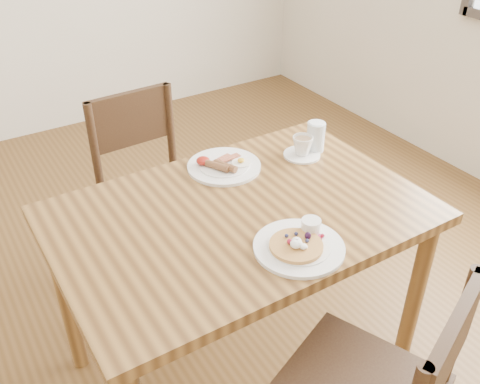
{
  "coord_description": "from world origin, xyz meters",
  "views": [
    {
      "loc": [
        -0.75,
        -1.2,
        1.75
      ],
      "look_at": [
        0.0,
        0.0,
        0.82
      ],
      "focal_mm": 40.0,
      "sensor_mm": 36.0,
      "label": 1
    }
  ],
  "objects_px": {
    "breakfast_plate": "(223,165)",
    "water_glass": "(316,137)",
    "chair_far": "(151,185)",
    "dining_table": "(240,234)",
    "teacup_saucer": "(302,148)",
    "pancake_plate": "(300,244)"
  },
  "relations": [
    {
      "from": "pancake_plate",
      "to": "water_glass",
      "type": "height_order",
      "value": "water_glass"
    },
    {
      "from": "dining_table",
      "to": "chair_far",
      "type": "height_order",
      "value": "chair_far"
    },
    {
      "from": "pancake_plate",
      "to": "water_glass",
      "type": "bearing_deg",
      "value": 47.12
    },
    {
      "from": "pancake_plate",
      "to": "teacup_saucer",
      "type": "bearing_deg",
      "value": 51.69
    },
    {
      "from": "chair_far",
      "to": "teacup_saucer",
      "type": "relative_size",
      "value": 6.29
    },
    {
      "from": "breakfast_plate",
      "to": "water_glass",
      "type": "height_order",
      "value": "water_glass"
    },
    {
      "from": "teacup_saucer",
      "to": "water_glass",
      "type": "xyz_separation_m",
      "value": [
        0.07,
        0.01,
        0.02
      ]
    },
    {
      "from": "water_glass",
      "to": "pancake_plate",
      "type": "bearing_deg",
      "value": -132.88
    },
    {
      "from": "dining_table",
      "to": "pancake_plate",
      "type": "relative_size",
      "value": 4.44
    },
    {
      "from": "chair_far",
      "to": "water_glass",
      "type": "bearing_deg",
      "value": 133.18
    },
    {
      "from": "dining_table",
      "to": "chair_far",
      "type": "bearing_deg",
      "value": 93.34
    },
    {
      "from": "water_glass",
      "to": "dining_table",
      "type": "bearing_deg",
      "value": -157.65
    },
    {
      "from": "dining_table",
      "to": "water_glass",
      "type": "xyz_separation_m",
      "value": [
        0.46,
        0.19,
        0.16
      ]
    },
    {
      "from": "chair_far",
      "to": "water_glass",
      "type": "distance_m",
      "value": 0.76
    },
    {
      "from": "chair_far",
      "to": "breakfast_plate",
      "type": "relative_size",
      "value": 3.26
    },
    {
      "from": "chair_far",
      "to": "pancake_plate",
      "type": "height_order",
      "value": "chair_far"
    },
    {
      "from": "water_glass",
      "to": "teacup_saucer",
      "type": "bearing_deg",
      "value": -171.89
    },
    {
      "from": "chair_far",
      "to": "teacup_saucer",
      "type": "bearing_deg",
      "value": 128.31
    },
    {
      "from": "breakfast_plate",
      "to": "teacup_saucer",
      "type": "height_order",
      "value": "teacup_saucer"
    },
    {
      "from": "chair_far",
      "to": "breakfast_plate",
      "type": "xyz_separation_m",
      "value": [
        0.13,
        -0.42,
        0.27
      ]
    },
    {
      "from": "water_glass",
      "to": "breakfast_plate",
      "type": "bearing_deg",
      "value": 169.31
    },
    {
      "from": "pancake_plate",
      "to": "dining_table",
      "type": "bearing_deg",
      "value": 99.9
    }
  ]
}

